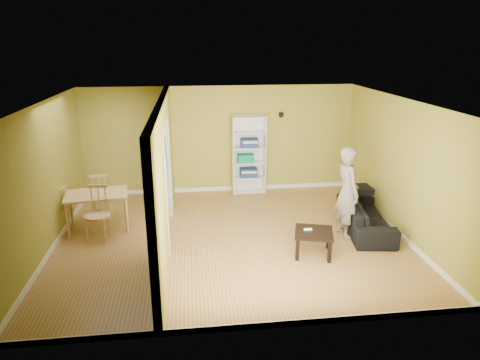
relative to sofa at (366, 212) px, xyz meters
name	(u,v)px	position (x,y,z in m)	size (l,w,h in m)	color
room_shell	(230,173)	(-2.70, -0.10, 0.92)	(6.50, 6.50, 6.50)	#A48249
partition	(164,176)	(-3.90, -0.10, 0.92)	(0.22, 5.50, 2.60)	#A9963A
wall_speaker	(281,115)	(-1.20, 2.59, 1.52)	(0.10, 0.10, 0.10)	black
sofa	(366,212)	(0.00, 0.00, 0.00)	(0.85, 1.98, 0.75)	black
person	(348,185)	(-0.51, -0.23, 0.66)	(0.59, 0.76, 2.08)	slate
bookshelf	(248,154)	(-2.01, 2.51, 0.58)	(0.80, 0.35, 1.91)	white
paper_box_navy_a	(249,172)	(-2.00, 2.46, 0.13)	(0.42, 0.27, 0.21)	navy
paper_box_teal	(246,158)	(-2.08, 2.46, 0.50)	(0.39, 0.25, 0.20)	teal
paper_box_navy_b	(249,143)	(-1.99, 2.46, 0.88)	(0.41, 0.27, 0.21)	navy
coffee_table	(314,235)	(-1.32, -0.90, -0.01)	(0.65, 0.65, 0.43)	black
game_controller	(308,229)	(-1.41, -0.83, 0.07)	(0.14, 0.04, 0.03)	white
dining_table	(97,197)	(-5.29, 0.68, 0.29)	(1.19, 0.79, 0.74)	tan
chair_left	(56,208)	(-6.08, 0.72, 0.07)	(0.41, 0.41, 0.90)	tan
chair_near	(97,214)	(-5.19, 0.14, 0.14)	(0.48, 0.48, 1.04)	tan
chair_far	(101,195)	(-5.32, 1.25, 0.13)	(0.46, 0.46, 1.00)	tan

